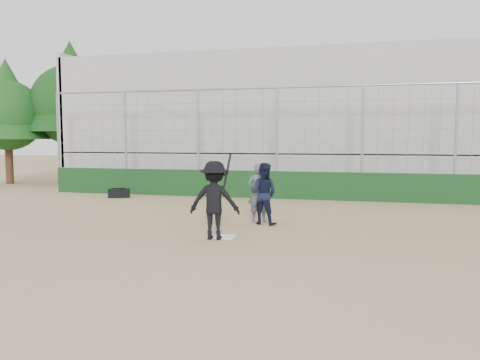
% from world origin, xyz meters
% --- Properties ---
extents(ground, '(90.00, 90.00, 0.00)m').
position_xyz_m(ground, '(0.00, 0.00, 0.00)').
color(ground, olive).
rests_on(ground, ground).
extents(home_plate, '(0.44, 0.44, 0.02)m').
position_xyz_m(home_plate, '(0.00, 0.00, 0.01)').
color(home_plate, white).
rests_on(home_plate, ground).
extents(backstop, '(18.10, 0.25, 4.04)m').
position_xyz_m(backstop, '(0.00, 7.00, 0.96)').
color(backstop, black).
rests_on(backstop, ground).
extents(bleachers, '(20.25, 6.70, 6.98)m').
position_xyz_m(bleachers, '(0.00, 11.95, 2.92)').
color(bleachers, '#969696').
rests_on(bleachers, ground).
extents(tree_left, '(4.48, 4.48, 7.00)m').
position_xyz_m(tree_left, '(-11.00, 11.00, 4.39)').
color(tree_left, '#342413').
rests_on(tree_left, ground).
extents(tree_right, '(3.84, 3.84, 6.00)m').
position_xyz_m(tree_right, '(-13.50, 9.50, 3.76)').
color(tree_right, '#351F13').
rests_on(tree_right, ground).
extents(batter_at_plate, '(1.15, 0.80, 1.85)m').
position_xyz_m(batter_at_plate, '(-0.17, -0.21, 0.85)').
color(batter_at_plate, black).
rests_on(batter_at_plate, ground).
extents(catcher_crouched, '(0.91, 0.81, 1.07)m').
position_xyz_m(catcher_crouched, '(0.53, 1.73, 0.53)').
color(catcher_crouched, black).
rests_on(catcher_crouched, ground).
extents(umpire, '(0.62, 0.47, 1.39)m').
position_xyz_m(umpire, '(0.33, 2.07, 0.70)').
color(umpire, '#474D5A').
rests_on(umpire, ground).
extents(equipment_bag, '(0.83, 0.60, 0.37)m').
position_xyz_m(equipment_bag, '(-5.70, 5.82, 0.16)').
color(equipment_bag, black).
rests_on(equipment_bag, ground).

